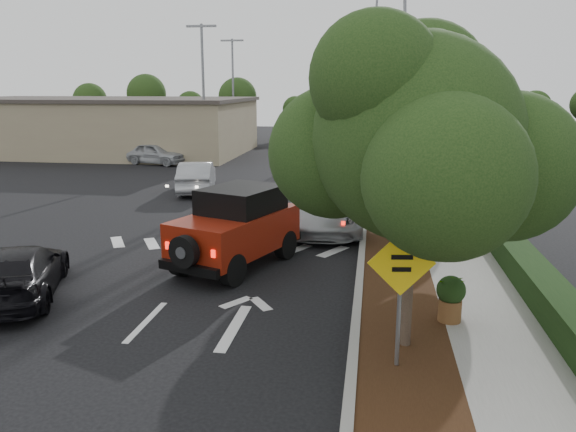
% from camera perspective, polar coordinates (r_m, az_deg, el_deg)
% --- Properties ---
extents(ground, '(120.00, 120.00, 0.00)m').
position_cam_1_polar(ground, '(13.02, -14.21, -10.37)').
color(ground, black).
rests_on(ground, ground).
extents(curb, '(0.20, 70.00, 0.15)m').
position_cam_1_polar(curb, '(23.49, 7.88, 0.65)').
color(curb, '#9E9B93').
rests_on(curb, ground).
extents(planting_strip, '(1.80, 70.00, 0.12)m').
position_cam_1_polar(planting_strip, '(23.51, 10.31, 0.53)').
color(planting_strip, black).
rests_on(planting_strip, ground).
extents(sidewalk, '(2.00, 70.00, 0.12)m').
position_cam_1_polar(sidewalk, '(23.64, 14.92, 0.37)').
color(sidewalk, gray).
rests_on(sidewalk, ground).
extents(hedge, '(0.80, 70.00, 0.80)m').
position_cam_1_polar(hedge, '(23.77, 18.32, 1.05)').
color(hedge, black).
rests_on(hedge, ground).
extents(commercial_building, '(22.00, 12.00, 4.00)m').
position_cam_1_polar(commercial_building, '(46.06, -18.46, 8.61)').
color(commercial_building, gray).
rests_on(commercial_building, ground).
extents(transmission_tower, '(7.00, 4.00, 28.00)m').
position_cam_1_polar(transmission_tower, '(59.18, 9.88, 8.00)').
color(transmission_tower, slate).
rests_on(transmission_tower, ground).
extents(street_tree_near, '(3.80, 3.80, 5.92)m').
position_cam_1_polar(street_tree_near, '(11.65, 11.78, -13.14)').
color(street_tree_near, '#183210').
rests_on(street_tree_near, ground).
extents(street_tree_mid, '(3.20, 3.20, 5.32)m').
position_cam_1_polar(street_tree_mid, '(18.19, 10.71, -3.39)').
color(street_tree_mid, '#183210').
rests_on(street_tree_mid, ground).
extents(street_tree_far, '(3.40, 3.40, 5.62)m').
position_cam_1_polar(street_tree_far, '(24.50, 10.25, 0.90)').
color(street_tree_far, '#183210').
rests_on(street_tree_far, ground).
extents(light_pole_a, '(2.00, 0.22, 9.00)m').
position_cam_1_polar(light_pole_a, '(38.99, -8.34, 5.48)').
color(light_pole_a, slate).
rests_on(light_pole_a, ground).
extents(light_pole_b, '(2.00, 0.22, 9.00)m').
position_cam_1_polar(light_pole_b, '(50.74, -5.48, 7.31)').
color(light_pole_b, slate).
rests_on(light_pole_b, ground).
extents(red_jeep, '(3.30, 4.65, 2.28)m').
position_cam_1_polar(red_jeep, '(16.18, -4.92, -1.03)').
color(red_jeep, black).
rests_on(red_jeep, ground).
extents(silver_suv_ahead, '(2.93, 6.01, 1.64)m').
position_cam_1_polar(silver_suv_ahead, '(20.42, 3.80, 1.00)').
color(silver_suv_ahead, '#A6A9AE').
rests_on(silver_suv_ahead, ground).
extents(black_suv_oncoming, '(3.33, 4.83, 1.30)m').
position_cam_1_polar(black_suv_oncoming, '(15.28, -25.66, -5.16)').
color(black_suv_oncoming, black).
rests_on(black_suv_oncoming, ground).
extents(silver_sedan_oncoming, '(2.52, 4.74, 1.49)m').
position_cam_1_polar(silver_sedan_oncoming, '(27.85, -9.26, 3.96)').
color(silver_sedan_oncoming, '#A0A3A8').
rests_on(silver_sedan_oncoming, ground).
extents(parked_suv, '(4.52, 2.74, 1.44)m').
position_cam_1_polar(parked_suv, '(38.23, -13.28, 6.21)').
color(parked_suv, '#A8ABB0').
rests_on(parked_suv, ground).
extents(speed_hump_sign, '(1.19, 0.19, 2.55)m').
position_cam_1_polar(speed_hump_sign, '(10.11, 11.38, -6.40)').
color(speed_hump_sign, slate).
rests_on(speed_hump_sign, ground).
extents(terracotta_planter, '(0.62, 0.62, 1.08)m').
position_cam_1_polar(terracotta_planter, '(12.66, 16.21, -7.63)').
color(terracotta_planter, brown).
rests_on(terracotta_planter, ground).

